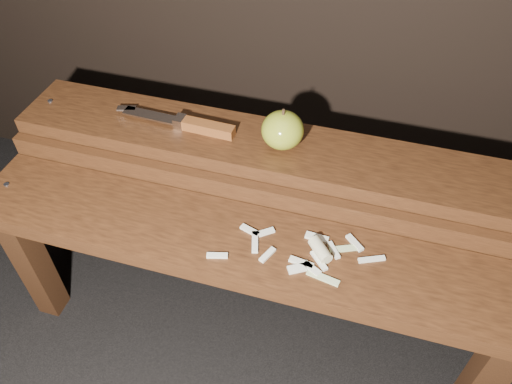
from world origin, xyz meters
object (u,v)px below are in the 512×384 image
(bench_front_tier, at_px, (240,262))
(bench_rear_tier, at_px, (269,172))
(apple, at_px, (283,130))
(knife, at_px, (193,125))

(bench_front_tier, height_order, bench_rear_tier, bench_rear_tier)
(bench_front_tier, relative_size, apple, 12.50)
(knife, bearing_deg, bench_rear_tier, -0.83)
(bench_front_tier, relative_size, knife, 4.02)
(bench_front_tier, xyz_separation_m, bench_rear_tier, (0.00, 0.23, 0.06))
(bench_rear_tier, xyz_separation_m, knife, (-0.18, 0.00, 0.10))
(bench_rear_tier, xyz_separation_m, apple, (0.03, 0.00, 0.13))
(bench_front_tier, relative_size, bench_rear_tier, 1.00)
(bench_front_tier, distance_m, bench_rear_tier, 0.23)
(apple, bearing_deg, bench_rear_tier, -171.14)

